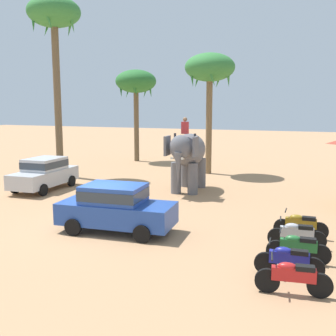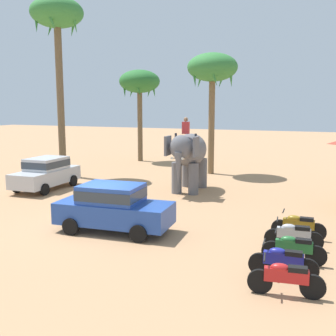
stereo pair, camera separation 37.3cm
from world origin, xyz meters
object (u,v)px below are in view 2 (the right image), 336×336
(motorcycle_nearest_camera, at_px, (286,278))
(palm_tree_left_of_road, at_px, (140,84))
(motorcycle_fourth_in_row, at_px, (293,235))
(motorcycle_mid_row, at_px, (294,248))
(car_parked_far_side, at_px, (46,172))
(motorcycle_far_in_row, at_px, (298,225))
(car_sedan_foreground, at_px, (113,206))
(palm_tree_behind_elephant, at_px, (57,21))
(elephant_with_mahout, at_px, (189,154))
(palm_tree_near_hut, at_px, (212,71))
(motorcycle_second_in_row, at_px, (283,261))

(motorcycle_nearest_camera, distance_m, palm_tree_left_of_road, 24.59)
(palm_tree_left_of_road, bearing_deg, motorcycle_fourth_in_row, -50.82)
(motorcycle_mid_row, height_order, motorcycle_fourth_in_row, same)
(motorcycle_mid_row, relative_size, motorcycle_fourth_in_row, 1.00)
(car_parked_far_side, xyz_separation_m, motorcycle_nearest_camera, (13.27, -7.88, -0.46))
(motorcycle_fourth_in_row, bearing_deg, motorcycle_far_in_row, 86.76)
(car_sedan_foreground, bearing_deg, palm_tree_left_of_road, 113.10)
(palm_tree_behind_elephant, bearing_deg, car_sedan_foreground, -45.31)
(motorcycle_nearest_camera, xyz_separation_m, motorcycle_mid_row, (-0.01, 2.14, 0.00))
(car_parked_far_side, relative_size, motorcycle_nearest_camera, 2.31)
(car_parked_far_side, bearing_deg, elephant_with_mahout, 18.27)
(elephant_with_mahout, height_order, palm_tree_left_of_road, palm_tree_left_of_road)
(car_sedan_foreground, distance_m, palm_tree_near_hut, 14.37)
(motorcycle_second_in_row, xyz_separation_m, motorcycle_mid_row, (0.17, 1.10, 0.00))
(motorcycle_fourth_in_row, distance_m, motorcycle_far_in_row, 1.10)
(palm_tree_left_of_road, bearing_deg, motorcycle_nearest_camera, -55.68)
(motorcycle_nearest_camera, bearing_deg, palm_tree_near_hut, 112.07)
(elephant_with_mahout, height_order, motorcycle_second_in_row, elephant_with_mahout)
(motorcycle_nearest_camera, distance_m, motorcycle_far_in_row, 4.47)
(motorcycle_nearest_camera, bearing_deg, car_sedan_foreground, 155.63)
(car_sedan_foreground, relative_size, palm_tree_behind_elephant, 0.39)
(motorcycle_far_in_row, height_order, palm_tree_left_of_road, palm_tree_left_of_road)
(motorcycle_second_in_row, height_order, motorcycle_fourth_in_row, same)
(motorcycle_far_in_row, relative_size, palm_tree_near_hut, 0.23)
(car_parked_far_side, relative_size, motorcycle_fourth_in_row, 2.31)
(car_sedan_foreground, height_order, palm_tree_left_of_road, palm_tree_left_of_road)
(motorcycle_second_in_row, xyz_separation_m, palm_tree_behind_elephant, (-14.83, 10.64, 9.06))
(motorcycle_fourth_in_row, bearing_deg, elephant_with_mahout, 130.52)
(car_parked_far_side, bearing_deg, motorcycle_far_in_row, -14.48)
(car_sedan_foreground, xyz_separation_m, car_parked_far_side, (-7.00, 5.04, 0.00))
(motorcycle_nearest_camera, height_order, palm_tree_near_hut, palm_tree_near_hut)
(motorcycle_nearest_camera, xyz_separation_m, motorcycle_fourth_in_row, (-0.13, 3.37, 0.00))
(palm_tree_behind_elephant, distance_m, palm_tree_left_of_road, 8.89)
(elephant_with_mahout, distance_m, palm_tree_left_of_road, 12.76)
(motorcycle_far_in_row, distance_m, palm_tree_near_hut, 14.60)
(motorcycle_mid_row, distance_m, palm_tree_behind_elephant, 19.96)
(car_sedan_foreground, distance_m, palm_tree_behind_elephant, 15.12)
(car_sedan_foreground, xyz_separation_m, motorcycle_far_in_row, (6.20, 1.63, -0.46))
(motorcycle_nearest_camera, bearing_deg, palm_tree_left_of_road, 124.32)
(palm_tree_behind_elephant, bearing_deg, elephant_with_mahout, -8.92)
(palm_tree_behind_elephant, height_order, palm_tree_left_of_road, palm_tree_behind_elephant)
(elephant_with_mahout, bearing_deg, palm_tree_left_of_road, 128.17)
(car_sedan_foreground, bearing_deg, palm_tree_behind_elephant, 134.69)
(car_sedan_foreground, height_order, elephant_with_mahout, elephant_with_mahout)
(car_sedan_foreground, xyz_separation_m, palm_tree_near_hut, (-0.23, 13.19, 5.71))
(motorcycle_nearest_camera, height_order, motorcycle_fourth_in_row, same)
(palm_tree_left_of_road, bearing_deg, car_sedan_foreground, -66.90)
(elephant_with_mahout, relative_size, motorcycle_far_in_row, 2.18)
(car_parked_far_side, bearing_deg, palm_tree_near_hut, 50.25)
(car_sedan_foreground, xyz_separation_m, elephant_with_mahout, (0.24, 7.43, 1.06))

